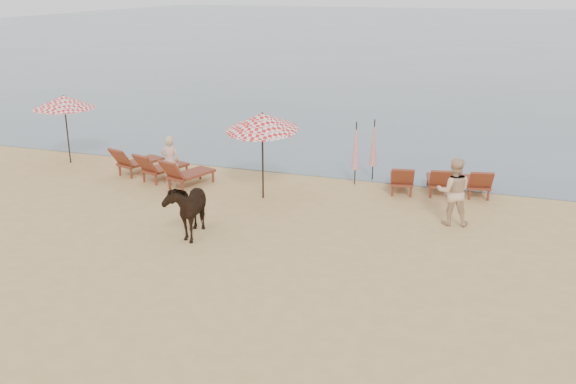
% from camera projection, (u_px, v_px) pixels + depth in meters
% --- Properties ---
extents(ground, '(120.00, 120.00, 0.00)m').
position_uv_depth(ground, '(203.00, 325.00, 12.17)').
color(ground, tan).
rests_on(ground, ground).
extents(sea, '(160.00, 140.00, 0.06)m').
position_uv_depth(sea, '(473.00, 30.00, 84.04)').
color(sea, '#51606B').
rests_on(sea, ground).
extents(lounger_cluster_left, '(3.54, 2.72, 0.69)m').
position_uv_depth(lounger_cluster_left, '(159.00, 166.00, 20.81)').
color(lounger_cluster_left, maroon).
rests_on(lounger_cluster_left, ground).
extents(lounger_cluster_right, '(3.20, 2.24, 0.65)m').
position_uv_depth(lounger_cluster_right, '(439.00, 180.00, 19.48)').
color(lounger_cluster_right, maroon).
rests_on(lounger_cluster_right, ground).
extents(umbrella_open_left_a, '(2.14, 2.14, 2.44)m').
position_uv_depth(umbrella_open_left_a, '(64.00, 102.00, 22.33)').
color(umbrella_open_left_a, black).
rests_on(umbrella_open_left_a, ground).
extents(umbrella_open_left_b, '(2.12, 2.16, 2.70)m').
position_uv_depth(umbrella_open_left_b, '(262.00, 122.00, 18.56)').
color(umbrella_open_left_b, black).
rests_on(umbrella_open_left_b, ground).
extents(umbrella_closed_left, '(0.25, 0.25, 2.02)m').
position_uv_depth(umbrella_closed_left, '(374.00, 143.00, 20.63)').
color(umbrella_closed_left, black).
rests_on(umbrella_closed_left, ground).
extents(umbrella_closed_right, '(0.25, 0.25, 2.04)m').
position_uv_depth(umbrella_closed_right, '(356.00, 146.00, 20.20)').
color(umbrella_closed_right, black).
rests_on(umbrella_closed_right, ground).
extents(cow, '(1.17, 1.90, 1.49)m').
position_uv_depth(cow, '(187.00, 207.00, 16.28)').
color(cow, black).
rests_on(cow, ground).
extents(beachgoer_left, '(0.66, 0.50, 1.64)m').
position_uv_depth(beachgoer_left, '(170.00, 161.00, 20.14)').
color(beachgoer_left, tan).
rests_on(beachgoer_left, ground).
extents(beachgoer_right_a, '(0.99, 0.83, 1.83)m').
position_uv_depth(beachgoer_right_a, '(454.00, 192.00, 16.94)').
color(beachgoer_right_a, '#D8AF87').
rests_on(beachgoer_right_a, ground).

